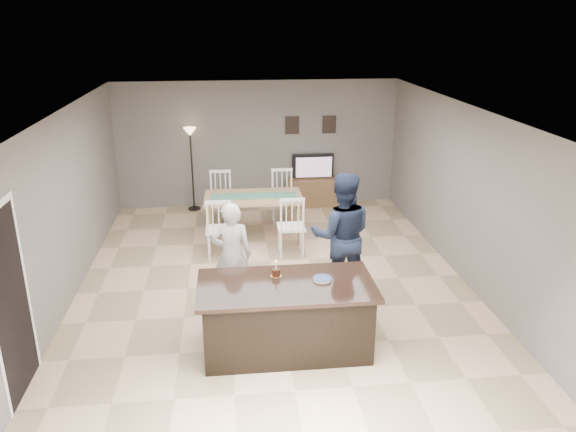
{
  "coord_description": "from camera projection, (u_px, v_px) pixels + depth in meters",
  "views": [
    {
      "loc": [
        -0.65,
        -7.88,
        3.96
      ],
      "look_at": [
        0.19,
        -0.3,
        1.23
      ],
      "focal_mm": 35.0,
      "sensor_mm": 36.0,
      "label": 1
    }
  ],
  "objects": [
    {
      "name": "doorway",
      "position": [
        9.0,
        288.0,
        5.89
      ],
      "size": [
        0.0,
        2.1,
        2.65
      ],
      "color": "black",
      "rests_on": "floor"
    },
    {
      "name": "woman",
      "position": [
        232.0,
        256.0,
        7.86
      ],
      "size": [
        0.58,
        0.39,
        1.57
      ],
      "primitive_type": "imported",
      "rotation": [
        0.0,
        0.0,
        3.11
      ],
      "color": "silver",
      "rests_on": "floor"
    },
    {
      "name": "television",
      "position": [
        313.0,
        167.0,
        12.2
      ],
      "size": [
        0.91,
        0.12,
        0.53
      ],
      "primitive_type": "imported",
      "rotation": [
        0.0,
        0.0,
        3.14
      ],
      "color": "black",
      "rests_on": "tv_console"
    },
    {
      "name": "birthday_cake",
      "position": [
        276.0,
        272.0,
        6.97
      ],
      "size": [
        0.14,
        0.14,
        0.21
      ],
      "color": "gold",
      "rests_on": "kitchen_island"
    },
    {
      "name": "dining_table",
      "position": [
        253.0,
        204.0,
        10.33
      ],
      "size": [
        1.8,
        2.03,
        1.09
      ],
      "rotation": [
        0.0,
        0.0,
        -0.01
      ],
      "color": "#9E7455",
      "rests_on": "floor"
    },
    {
      "name": "plate_stack",
      "position": [
        322.0,
        279.0,
        6.87
      ],
      "size": [
        0.23,
        0.23,
        0.04
      ],
      "color": "white",
      "rests_on": "kitchen_island"
    },
    {
      "name": "man",
      "position": [
        341.0,
        236.0,
        8.12
      ],
      "size": [
        1.01,
        0.83,
        1.9
      ],
      "primitive_type": "imported",
      "rotation": [
        0.0,
        0.0,
        3.02
      ],
      "color": "#182136",
      "rests_on": "floor"
    },
    {
      "name": "picture_frames",
      "position": [
        311.0,
        125.0,
        12.02
      ],
      "size": [
        1.1,
        0.02,
        0.38
      ],
      "color": "black",
      "rests_on": "room_shell"
    },
    {
      "name": "tv_screen_glow",
      "position": [
        314.0,
        167.0,
        12.12
      ],
      "size": [
        0.78,
        0.0,
        0.78
      ],
      "primitive_type": "plane",
      "rotation": [
        1.57,
        0.0,
        3.14
      ],
      "color": "orange",
      "rests_on": "tv_console"
    },
    {
      "name": "floor",
      "position": [
        274.0,
        284.0,
        8.77
      ],
      "size": [
        8.0,
        8.0,
        0.0
      ],
      "primitive_type": "plane",
      "color": "#D4AC88",
      "rests_on": "ground"
    },
    {
      "name": "room_shell",
      "position": [
        273.0,
        181.0,
        8.21
      ],
      "size": [
        8.0,
        8.0,
        8.0
      ],
      "color": "slate",
      "rests_on": "floor"
    },
    {
      "name": "floor_lamp",
      "position": [
        191.0,
        147.0,
        11.71
      ],
      "size": [
        0.27,
        0.27,
        1.78
      ],
      "color": "black",
      "rests_on": "floor"
    },
    {
      "name": "tv_console",
      "position": [
        313.0,
        192.0,
        12.32
      ],
      "size": [
        1.2,
        0.4,
        0.6
      ],
      "primitive_type": "cube",
      "color": "brown",
      "rests_on": "floor"
    },
    {
      "name": "kitchen_island",
      "position": [
        286.0,
        316.0,
        6.93
      ],
      "size": [
        2.15,
        1.1,
        0.9
      ],
      "color": "black",
      "rests_on": "floor"
    }
  ]
}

